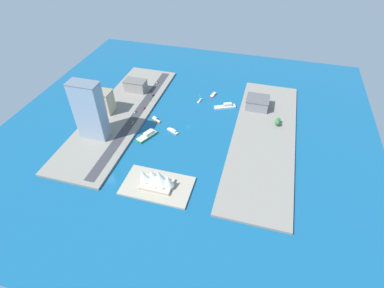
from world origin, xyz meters
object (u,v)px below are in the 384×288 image
pickup_red (144,108)px  traffic_light_waterfront (151,99)px  ferry_green_doubledeck (147,135)px  van_white (157,82)px  tugboat_red (213,95)px  carpark_squat_concrete (136,85)px  yacht_sleek_gray (173,131)px  sedan_silver (135,112)px  suv_black (153,95)px  tower_tall_glass (90,111)px  opera_landmark (156,179)px  sailboat_small_white (200,101)px  ferry_white_commuter (226,106)px  warehouse_low_gray (257,103)px  office_block_beige (103,101)px  taxi_yellow_cab (132,123)px  water_taxi_orange (156,120)px

pickup_red → traffic_light_waterfront: traffic_light_waterfront is taller
ferry_green_doubledeck → van_white: (30.76, -116.35, 1.33)m
tugboat_red → traffic_light_waterfront: 86.02m
carpark_squat_concrete → pickup_red: carpark_squat_concrete is taller
yacht_sleek_gray → van_white: (56.26, -99.66, 2.15)m
ferry_green_doubledeck → sedan_silver: bearing=-50.5°
tugboat_red → sedan_silver: 111.15m
carpark_squat_concrete → suv_black: (-28.07, 6.84, -6.88)m
pickup_red → sedan_silver: sedan_silver is taller
tower_tall_glass → opera_landmark: tower_tall_glass is taller
sailboat_small_white → tower_tall_glass: 147.30m
pickup_red → van_white: van_white is taller
ferry_white_commuter → opera_landmark: 156.56m
tower_tall_glass → pickup_red: (-32.18, -65.33, -33.28)m
warehouse_low_gray → sedan_silver: (147.54, 52.96, -5.86)m
sedan_silver → van_white: (-1.05, -77.81, -0.00)m
tugboat_red → opera_landmark: size_ratio=0.37×
tower_tall_glass → van_white: (-25.65, -132.51, -33.21)m
yacht_sleek_gray → ferry_green_doubledeck: bearing=33.2°
office_block_beige → pickup_red: 50.95m
ferry_white_commuter → pickup_red: 106.32m
ferry_white_commuter → sedan_silver: (108.13, 45.14, 1.44)m
pickup_red → van_white: 67.50m
yacht_sleek_gray → sedan_silver: (57.32, -21.86, 2.15)m
ferry_green_doubledeck → tower_tall_glass: bearing=16.0°
taxi_yellow_cab → traffic_light_waterfront: size_ratio=0.73×
ferry_white_commuter → yacht_sleek_gray: ferry_white_commuter is taller
tower_tall_glass → tugboat_red: bearing=-131.7°
van_white → taxi_yellow_cab: 100.20m
ferry_white_commuter → office_block_beige: (146.23, 52.54, 14.97)m
yacht_sleek_gray → sailboat_small_white: bearing=-101.4°
taxi_yellow_cab → warehouse_low_gray: bearing=-152.0°
office_block_beige → opera_landmark: office_block_beige is taller
carpark_squat_concrete → office_block_beige: office_block_beige is taller
carpark_squat_concrete → sedan_silver: (-20.19, 49.82, -6.86)m
ferry_white_commuter → water_taxi_orange: 93.07m
warehouse_low_gray → taxi_yellow_cab: 160.15m
ferry_green_doubledeck → tower_tall_glass: size_ratio=0.40×
sailboat_small_white → traffic_light_waterfront: 65.01m
carpark_squat_concrete → opera_landmark: opera_landmark is taller
ferry_green_doubledeck → van_white: ferry_green_doubledeck is taller
warehouse_low_gray → suv_black: 140.13m
carpark_squat_concrete → van_white: 35.80m
ferry_white_commuter → van_white: size_ratio=6.66×
tower_tall_glass → opera_landmark: bearing=151.3°
tugboat_red → taxi_yellow_cab: 122.14m
warehouse_low_gray → traffic_light_waterfront: warehouse_low_gray is taller
traffic_light_waterfront → ferry_green_doubledeck: bearing=107.2°
yacht_sleek_gray → suv_black: size_ratio=3.72×
suv_black → traffic_light_waterfront: traffic_light_waterfront is taller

